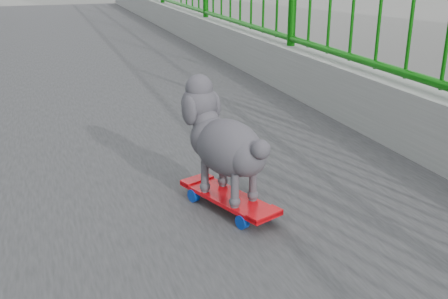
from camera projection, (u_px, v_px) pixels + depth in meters
skateboard at (228, 199)px, 1.92m from camera, size 0.27×0.45×0.06m
poodle at (224, 141)px, 1.86m from camera, size 0.28×0.44×0.38m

